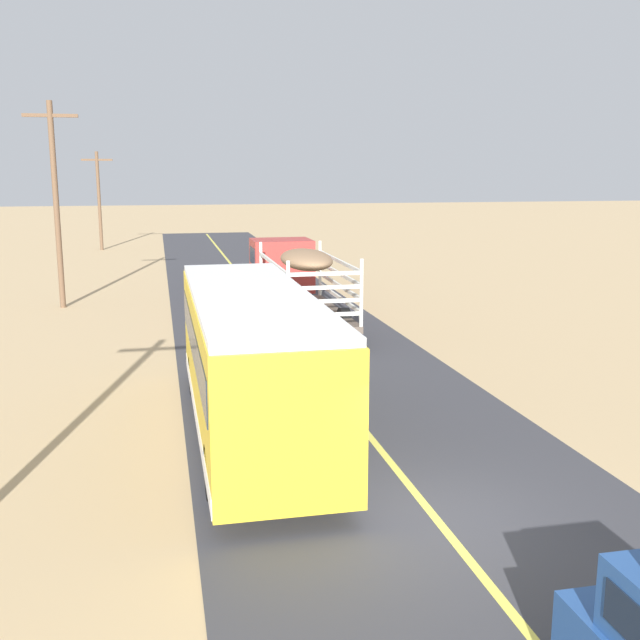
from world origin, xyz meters
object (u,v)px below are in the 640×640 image
power_pole_mid (56,199)px  car_far (279,266)px  bus (251,358)px  livestock_truck (290,273)px  power_pole_far (99,197)px

power_pole_mid → car_far: bearing=19.5°
power_pole_mid → bus: bearing=-70.9°
livestock_truck → power_pole_mid: (-9.24, 4.09, 2.81)m
livestock_truck → power_pole_far: (-9.24, 28.40, 2.07)m
power_pole_far → livestock_truck: bearing=-72.0°
livestock_truck → power_pole_far: bearing=108.0°
livestock_truck → power_pole_far: size_ratio=1.36×
livestock_truck → bus: 13.69m
bus → car_far: size_ratio=2.16×
bus → power_pole_far: 42.19m
power_pole_mid → livestock_truck: bearing=-23.9°
bus → car_far: 21.34m
car_far → power_pole_mid: power_pole_mid is taller
bus → car_far: bus is taller
car_far → power_pole_mid: (-10.01, -3.55, 3.52)m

